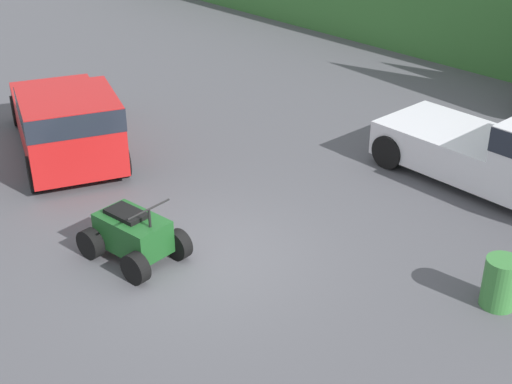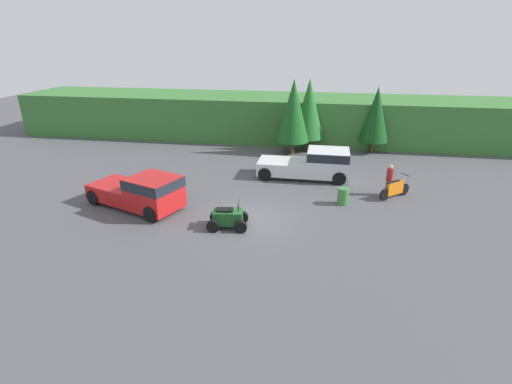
# 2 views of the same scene
# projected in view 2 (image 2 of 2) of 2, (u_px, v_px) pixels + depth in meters

# --- Properties ---
(ground_plane) EXTENTS (80.00, 80.00, 0.00)m
(ground_plane) POSITION_uv_depth(u_px,v_px,m) (250.00, 219.00, 19.07)
(ground_plane) COLOR #4C4C51
(hillside_backdrop) EXTENTS (44.00, 6.00, 3.44)m
(hillside_backdrop) POSITION_uv_depth(u_px,v_px,m) (284.00, 118.00, 33.07)
(hillside_backdrop) COLOR #387033
(hillside_backdrop) RESTS_ON ground_plane
(tree_left) EXTENTS (2.35, 2.35, 5.34)m
(tree_left) POSITION_uv_depth(u_px,v_px,m) (293.00, 111.00, 28.15)
(tree_left) COLOR brown
(tree_left) RESTS_ON ground_plane
(tree_mid_left) EXTENTS (2.32, 2.32, 5.27)m
(tree_mid_left) POSITION_uv_depth(u_px,v_px,m) (309.00, 109.00, 29.14)
(tree_mid_left) COLOR brown
(tree_mid_left) RESTS_ON ground_plane
(tree_mid_right) EXTENTS (2.10, 2.10, 4.77)m
(tree_mid_right) POSITION_uv_depth(u_px,v_px,m) (376.00, 114.00, 28.67)
(tree_mid_right) COLOR brown
(tree_mid_right) RESTS_ON ground_plane
(pickup_truck_red) EXTENTS (5.46, 3.74, 1.80)m
(pickup_truck_red) POSITION_uv_depth(u_px,v_px,m) (142.00, 191.00, 19.90)
(pickup_truck_red) COLOR red
(pickup_truck_red) RESTS_ON ground_plane
(pickup_truck_second) EXTENTS (5.46, 2.22, 1.80)m
(pickup_truck_second) POSITION_uv_depth(u_px,v_px,m) (313.00, 163.00, 24.14)
(pickup_truck_second) COLOR silver
(pickup_truck_second) RESTS_ON ground_plane
(dirt_bike) EXTENTS (1.72, 1.49, 1.20)m
(dirt_bike) POSITION_uv_depth(u_px,v_px,m) (395.00, 189.00, 21.37)
(dirt_bike) COLOR black
(dirt_bike) RESTS_ON ground_plane
(quad_atv) EXTENTS (1.94, 1.44, 1.20)m
(quad_atv) POSITION_uv_depth(u_px,v_px,m) (228.00, 218.00, 18.12)
(quad_atv) COLOR black
(quad_atv) RESTS_ON ground_plane
(rider_person) EXTENTS (0.49, 0.49, 1.74)m
(rider_person) POSITION_uv_depth(u_px,v_px,m) (389.00, 179.00, 21.55)
(rider_person) COLOR brown
(rider_person) RESTS_ON ground_plane
(steel_barrel) EXTENTS (0.58, 0.58, 0.88)m
(steel_barrel) POSITION_uv_depth(u_px,v_px,m) (343.00, 196.00, 20.60)
(steel_barrel) COLOR #387A38
(steel_barrel) RESTS_ON ground_plane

